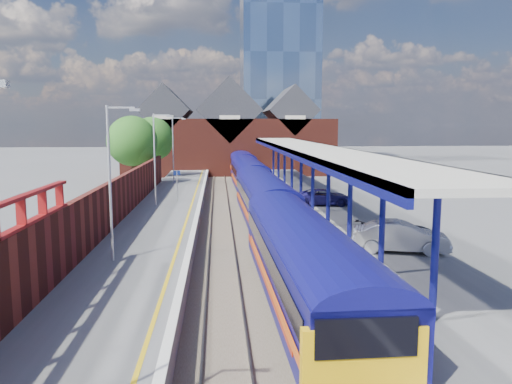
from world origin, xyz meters
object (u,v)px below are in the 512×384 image
Objects in this scene: lamp_post_d at (174,145)px; parked_car_dark at (396,230)px; train at (255,183)px; platform_sign at (177,180)px; lamp_post_b at (113,174)px; lamp_post_c at (156,153)px; parked_car_blue at (324,197)px; parked_car_silver at (401,237)px.

lamp_post_d is 32.70m from parked_car_dark.
train is at bearing 5.77° from parked_car_dark.
train is 6.93m from platform_sign.
lamp_post_b reaches higher than train.
lamp_post_d is at bearing 12.06° from parked_car_dark.
lamp_post_b is 1.00× the size of lamp_post_d.
parked_car_blue is at bearing -4.31° from lamp_post_c.
lamp_post_d is at bearing 95.56° from platform_sign.
lamp_post_c reaches higher than parked_car_silver.
lamp_post_b is 18.20m from platform_sign.
platform_sign is (-6.49, -2.36, 0.57)m from train.
lamp_post_c is 16.00m from lamp_post_d.
parked_car_blue is at bearing 17.78° from parked_car_silver.
platform_sign reaches higher than parked_car_silver.
lamp_post_c is (0.00, 16.00, 0.00)m from lamp_post_b.
lamp_post_d is 21.53m from parked_car_blue.
parked_car_blue is (12.83, 15.03, -3.37)m from lamp_post_b.
lamp_post_c is at bearing 32.97° from parked_car_dark.
lamp_post_c is 2.80× the size of platform_sign.
parked_car_dark is at bearing -70.68° from train.
train is 14.41× the size of parked_car_silver.
parked_car_blue is at bearing -46.99° from train.
lamp_post_d reaches higher than parked_car_silver.
parked_car_blue is (-0.69, 14.47, -0.14)m from parked_car_silver.
parked_car_dark is at bearing 0.53° from parked_car_silver.
lamp_post_b is 1.66× the size of parked_car_dark.
lamp_post_b is at bearing -90.00° from lamp_post_c.
parked_car_silver is at bearing -66.73° from lamp_post_d.
train is 9.42× the size of lamp_post_c.
lamp_post_b is 1.00× the size of lamp_post_c.
train is 9.42× the size of lamp_post_d.
parked_car_dark is at bearing -43.48° from lamp_post_c.
lamp_post_d reaches higher than platform_sign.
platform_sign is at bearing 49.93° from parked_car_silver.
lamp_post_b reaches higher than parked_car_silver.
parked_car_blue is (4.97, -5.33, -0.50)m from train.
parked_car_silver is at bearing -170.28° from parked_car_blue.
parked_car_dark is (14.06, 2.67, -3.38)m from lamp_post_b.
train is at bearing 31.00° from parked_car_silver.
platform_sign is at bearing 82.48° from parked_car_blue.
platform_sign is (1.36, 2.00, -2.30)m from lamp_post_c.
parked_car_dark is at bearing -64.39° from lamp_post_d.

